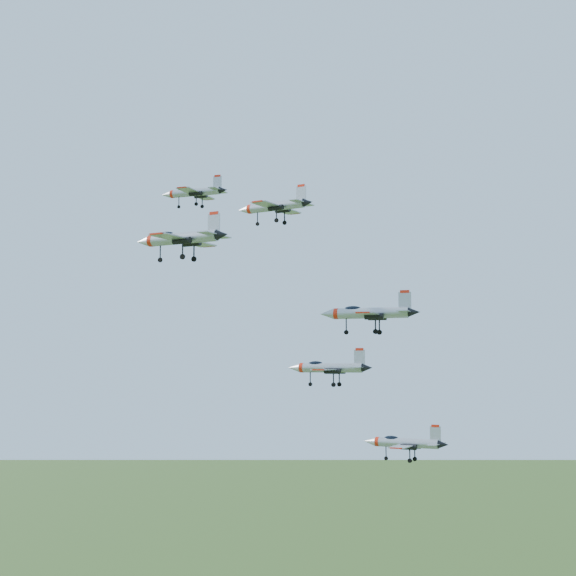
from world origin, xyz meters
The scene contains 6 objects.
jet_lead centered at (-22.98, 9.65, 147.88)m, with size 12.60×10.64×3.39m.
jet_left_high centered at (2.20, -2.53, 140.62)m, with size 12.45×10.27×3.33m.
jet_right_high centered at (0.59, -20.67, 133.75)m, with size 13.67×11.35×3.65m.
jet_left_low centered at (6.39, 5.52, 117.76)m, with size 13.13×10.99×3.52m.
jet_right_low centered at (23.09, -13.94, 124.05)m, with size 11.61×9.84×3.14m.
jet_trail centered at (20.68, 0.36, 108.17)m, with size 11.45×9.52×3.06m.
Camera 1 is at (65.61, -95.19, 118.13)m, focal length 50.00 mm.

